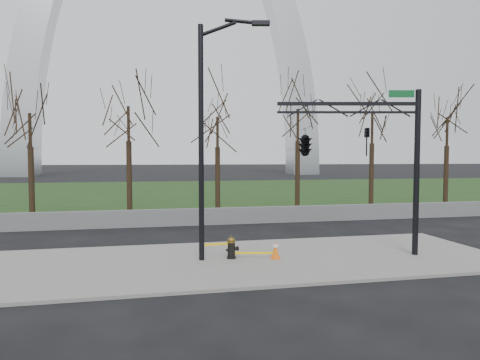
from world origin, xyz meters
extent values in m
plane|color=black|center=(0.00, 0.00, 0.00)|extent=(500.00, 500.00, 0.00)
cube|color=gray|center=(0.00, 0.00, 0.05)|extent=(18.00, 6.00, 0.10)
cube|color=#173413|center=(0.00, 30.00, 0.03)|extent=(120.00, 40.00, 0.06)
cube|color=#59595B|center=(0.00, 8.00, 0.45)|extent=(60.00, 0.30, 0.90)
cylinder|color=black|center=(-0.53, 0.17, 0.13)|extent=(0.32, 0.32, 0.06)
cylinder|color=black|center=(-0.53, 0.17, 0.38)|extent=(0.24, 0.24, 0.56)
cylinder|color=black|center=(-0.34, 0.20, 0.43)|extent=(0.21, 0.18, 0.15)
cylinder|color=black|center=(-0.67, 0.14, 0.40)|extent=(0.11, 0.11, 0.09)
cylinder|color=brown|center=(-0.53, 0.17, 0.68)|extent=(0.28, 0.28, 0.06)
ellipsoid|color=brown|center=(-0.53, 0.17, 0.74)|extent=(0.26, 0.26, 0.20)
cylinder|color=brown|center=(-0.53, 0.17, 0.85)|extent=(0.06, 0.06, 0.07)
cube|color=orange|center=(0.97, -0.16, 0.12)|extent=(0.38, 0.38, 0.04)
cone|color=orange|center=(0.97, -0.16, 0.43)|extent=(0.25, 0.25, 0.59)
cylinder|color=white|center=(0.97, -0.16, 0.54)|extent=(0.19, 0.19, 0.09)
cylinder|color=black|center=(-1.56, 0.16, 4.00)|extent=(0.18, 0.18, 8.00)
cylinder|color=black|center=(-1.02, 0.05, 7.85)|extent=(1.26, 0.35, 0.56)
cylinder|color=black|center=(-0.19, -0.11, 8.10)|extent=(1.21, 0.34, 0.22)
cube|color=black|center=(0.40, -0.22, 8.05)|extent=(0.63, 0.33, 0.14)
cylinder|color=black|center=(6.07, -0.62, 3.00)|extent=(0.20, 0.20, 6.00)
cube|color=black|center=(3.62, -0.12, 5.50)|extent=(4.92, 1.11, 0.12)
cube|color=black|center=(3.62, -0.12, 5.20)|extent=(4.92, 1.07, 0.08)
cube|color=#0C5926|center=(5.48, -0.50, 5.85)|extent=(0.89, 0.22, 0.25)
imported|color=black|center=(4.30, -0.26, 4.15)|extent=(0.20, 0.23, 1.00)
imported|color=black|center=(2.15, 0.18, 4.15)|extent=(1.01, 2.54, 1.00)
cube|color=yellow|center=(-1.05, 0.16, 0.61)|extent=(1.03, 0.01, 0.08)
cube|color=yellow|center=(0.22, 0.00, 0.29)|extent=(1.50, 0.33, 0.08)
camera|label=1|loc=(-3.01, -13.36, 3.54)|focal=30.02mm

